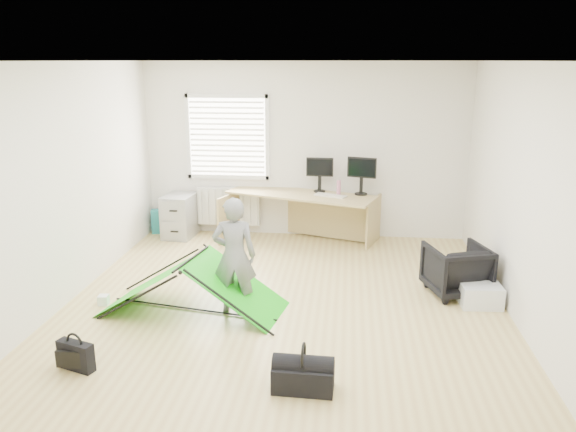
# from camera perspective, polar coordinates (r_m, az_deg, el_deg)

# --- Properties ---
(ground) EXTENTS (5.50, 5.50, 0.00)m
(ground) POSITION_cam_1_polar(r_m,az_deg,el_deg) (6.51, -0.38, -9.04)
(ground) COLOR tan
(ground) RESTS_ON ground
(back_wall) EXTENTS (5.00, 0.02, 2.70)m
(back_wall) POSITION_cam_1_polar(r_m,az_deg,el_deg) (8.76, 1.66, 6.63)
(back_wall) COLOR silver
(back_wall) RESTS_ON ground
(window) EXTENTS (1.20, 0.06, 1.20)m
(window) POSITION_cam_1_polar(r_m,az_deg,el_deg) (8.87, -6.18, 7.96)
(window) COLOR silver
(window) RESTS_ON back_wall
(radiator) EXTENTS (1.00, 0.12, 0.60)m
(radiator) POSITION_cam_1_polar(r_m,az_deg,el_deg) (9.04, -6.03, 1.00)
(radiator) COLOR silver
(radiator) RESTS_ON back_wall
(desk) EXTENTS (2.35, 1.39, 0.76)m
(desk) POSITION_cam_1_polar(r_m,az_deg,el_deg) (8.57, 1.29, -0.19)
(desk) COLOR tan
(desk) RESTS_ON ground
(filing_cabinet) EXTENTS (0.49, 0.62, 0.68)m
(filing_cabinet) POSITION_cam_1_polar(r_m,az_deg,el_deg) (9.01, -10.94, 0.02)
(filing_cabinet) COLOR #929496
(filing_cabinet) RESTS_ON ground
(monitor_left) EXTENTS (0.41, 0.10, 0.39)m
(monitor_left) POSITION_cam_1_polar(r_m,az_deg,el_deg) (8.56, 3.24, 3.74)
(monitor_left) COLOR black
(monitor_left) RESTS_ON desk
(monitor_right) EXTENTS (0.44, 0.21, 0.41)m
(monitor_right) POSITION_cam_1_polar(r_m,az_deg,el_deg) (8.44, 7.46, 3.55)
(monitor_right) COLOR black
(monitor_right) RESTS_ON desk
(keyboard) EXTENTS (0.50, 0.34, 0.02)m
(keyboard) POSITION_cam_1_polar(r_m,az_deg,el_deg) (8.33, 4.35, 2.08)
(keyboard) COLOR beige
(keyboard) RESTS_ON desk
(thermos) EXTENTS (0.07, 0.07, 0.22)m
(thermos) POSITION_cam_1_polar(r_m,az_deg,el_deg) (8.40, 5.17, 2.88)
(thermos) COLOR #B76784
(thermos) RESTS_ON desk
(office_chair) EXTENTS (0.82, 0.83, 0.61)m
(office_chair) POSITION_cam_1_polar(r_m,az_deg,el_deg) (6.99, 16.74, -5.23)
(office_chair) COLOR black
(office_chair) RESTS_ON ground
(person) EXTENTS (0.50, 0.35, 1.31)m
(person) POSITION_cam_1_polar(r_m,az_deg,el_deg) (6.14, -5.48, -4.04)
(person) COLOR slate
(person) RESTS_ON ground
(kite) EXTENTS (2.10, 1.21, 0.61)m
(kite) POSITION_cam_1_polar(r_m,az_deg,el_deg) (6.35, -9.69, -6.91)
(kite) COLOR #17BB11
(kite) RESTS_ON ground
(storage_crate) EXTENTS (0.47, 0.34, 0.25)m
(storage_crate) POSITION_cam_1_polar(r_m,az_deg,el_deg) (6.80, 18.99, -7.66)
(storage_crate) COLOR silver
(storage_crate) RESTS_ON ground
(tote_bag) EXTENTS (0.35, 0.21, 0.39)m
(tote_bag) POSITION_cam_1_polar(r_m,az_deg,el_deg) (9.30, -12.67, -0.52)
(tote_bag) COLOR teal
(tote_bag) RESTS_ON ground
(laptop_bag) EXTENTS (0.37, 0.22, 0.27)m
(laptop_bag) POSITION_cam_1_polar(r_m,az_deg,el_deg) (5.56, -20.74, -13.14)
(laptop_bag) COLOR black
(laptop_bag) RESTS_ON ground
(white_box) EXTENTS (0.12, 0.12, 0.11)m
(white_box) POSITION_cam_1_polar(r_m,az_deg,el_deg) (6.84, -18.23, -8.10)
(white_box) COLOR silver
(white_box) RESTS_ON ground
(duffel_bag) EXTENTS (0.53, 0.28, 0.23)m
(duffel_bag) POSITION_cam_1_polar(r_m,az_deg,el_deg) (4.94, 1.55, -16.10)
(duffel_bag) COLOR black
(duffel_bag) RESTS_ON ground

